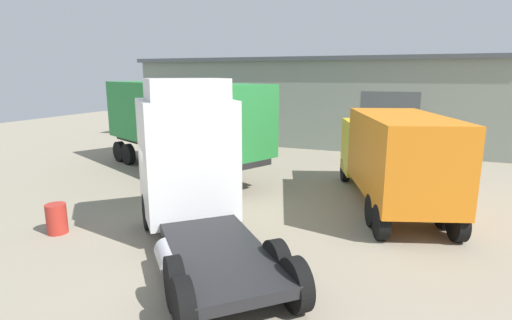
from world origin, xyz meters
TOP-DOWN VIEW (x-y plane):
  - ground_plane at (0.00, 0.00)m, footprint 60.00×60.00m
  - warehouse_building at (0.00, 18.50)m, footprint 23.69×9.52m
  - tractor_unit_white at (0.81, -0.48)m, footprint 6.27×6.49m
  - container_trailer_green at (-3.65, 6.01)m, footprint 10.30×6.67m
  - box_truck_yellow at (5.87, 4.52)m, footprint 4.61×7.78m
  - oil_drum at (-3.02, -1.70)m, footprint 0.58×0.58m

SIDE VIEW (x-z plane):
  - ground_plane at x=0.00m, z-range 0.00..0.00m
  - oil_drum at x=-3.02m, z-range 0.00..0.88m
  - box_truck_yellow at x=5.87m, z-range 0.22..3.51m
  - tractor_unit_white at x=0.81m, z-range -0.13..4.33m
  - container_trailer_green at x=-3.65m, z-range 0.55..4.74m
  - warehouse_building at x=0.00m, z-range 0.01..5.60m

